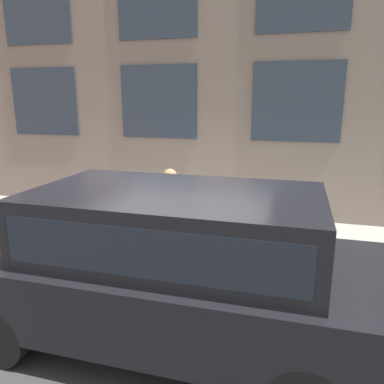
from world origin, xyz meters
The scene contains 6 objects.
ground_plane centered at (0.00, 0.00, 0.00)m, with size 80.00×80.00×0.00m, color #38383A.
sidewalk centered at (1.60, 0.00, 0.07)m, with size 3.19×60.00×0.14m.
building_facade centered at (3.34, 0.00, 4.15)m, with size 0.33×40.00×8.28m.
fire_hydrant centered at (0.56, -0.40, 0.59)m, with size 0.36×0.47×0.86m.
person centered at (0.71, 0.39, 1.03)m, with size 0.36×0.23×1.47m.
parked_truck_charcoal_near centered at (-1.34, -0.32, 1.00)m, with size 1.97×4.88×1.78m.
Camera 1 is at (-4.96, -1.59, 2.70)m, focal length 35.00 mm.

